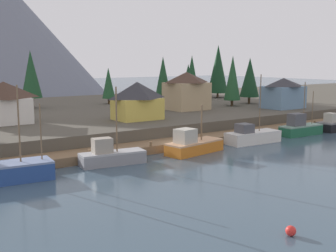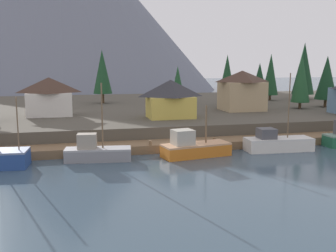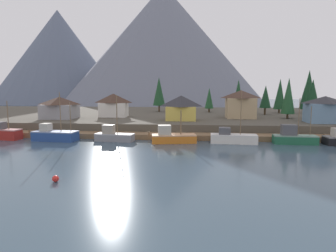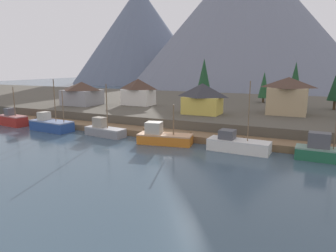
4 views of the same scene
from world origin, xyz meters
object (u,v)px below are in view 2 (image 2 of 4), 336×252
object	(u,v)px
house_tan	(242,90)
conifer_back_right	(327,78)
conifer_far_left	(178,81)
fishing_boat_white	(277,143)
conifer_centre	(304,68)
conifer_mid_right	(102,72)
fishing_boat_orange	(194,147)
conifer_near_left	(259,79)
conifer_mid_left	(301,78)
fishing_boat_grey	(96,152)
conifer_back_left	(271,74)
house_white	(49,96)
house_yellow	(171,98)
conifer_near_right	(227,77)

from	to	relation	value
house_tan	conifer_back_right	size ratio (longest dim) A/B	0.76
house_tan	conifer_far_left	world-z (taller)	conifer_far_left
fishing_boat_white	conifer_centre	size ratio (longest dim) A/B	0.75
conifer_mid_right	fishing_boat_white	bearing A→B (deg)	-65.09
fishing_boat_orange	conifer_centre	distance (m)	53.49
conifer_near_left	conifer_mid_left	world-z (taller)	conifer_mid_left
conifer_back_right	conifer_far_left	size ratio (longest dim) A/B	1.26
fishing_boat_white	fishing_boat_grey	bearing A→B (deg)	-177.08
conifer_far_left	conifer_back_left	bearing A→B (deg)	-4.15
fishing_boat_orange	conifer_far_left	world-z (taller)	conifer_far_left
house_white	conifer_back_left	size ratio (longest dim) A/B	0.70
house_yellow	conifer_centre	distance (m)	43.01
conifer_mid_right	conifer_back_left	bearing A→B (deg)	-3.46
fishing_boat_orange	conifer_centre	xyz separation A→B (m)	(37.21, 37.52, 8.34)
fishing_boat_grey	house_yellow	xyz separation A→B (m)	(11.93, 14.19, 4.42)
house_yellow	conifer_back_left	distance (m)	36.09
conifer_mid_left	conifer_back_left	distance (m)	16.21
house_yellow	conifer_mid_right	distance (m)	26.21
conifer_near_left	conifer_far_left	world-z (taller)	conifer_near_left
house_tan	fishing_boat_grey	bearing A→B (deg)	-141.78
house_yellow	conifer_far_left	xyz separation A→B (m)	(7.49, 23.98, 1.39)
fishing_boat_grey	conifer_back_left	size ratio (longest dim) A/B	0.84
conifer_back_left	conifer_far_left	size ratio (longest dim) A/B	1.35
fishing_boat_white	conifer_back_right	world-z (taller)	conifer_back_right
conifer_near_right	conifer_mid_right	size ratio (longest dim) A/B	0.90
conifer_mid_left	fishing_boat_orange	bearing A→B (deg)	-141.37
conifer_near_right	conifer_far_left	size ratio (longest dim) A/B	1.30
fishing_boat_grey	house_white	size ratio (longest dim) A/B	1.20
conifer_mid_left	conifer_near_right	bearing A→B (deg)	141.41
house_yellow	house_white	world-z (taller)	house_white
fishing_boat_white	house_white	world-z (taller)	fishing_boat_white
conifer_back_left	conifer_back_right	xyz separation A→B (m)	(3.61, -14.75, -0.21)
fishing_boat_white	conifer_centre	bearing A→B (deg)	57.56
house_white	conifer_back_right	size ratio (longest dim) A/B	0.75
fishing_boat_grey	conifer_back_right	xyz separation A→B (m)	(43.63, 21.93, 6.94)
conifer_near_right	conifer_centre	world-z (taller)	conifer_centre
conifer_near_left	house_yellow	bearing A→B (deg)	-143.44
fishing_boat_white	conifer_centre	world-z (taller)	conifer_centre
fishing_boat_white	house_yellow	bearing A→B (deg)	127.96
conifer_near_left	conifer_near_right	bearing A→B (deg)	-166.89
conifer_far_left	fishing_boat_orange	bearing A→B (deg)	-102.25
conifer_back_left	conifer_back_right	bearing A→B (deg)	-76.26
conifer_near_right	conifer_back_left	bearing A→B (deg)	29.68
conifer_mid_left	conifer_mid_right	bearing A→B (deg)	151.67
conifer_mid_left	conifer_mid_right	distance (m)	38.39
house_yellow	conifer_back_right	distance (m)	32.73
fishing_boat_grey	conifer_mid_left	bearing A→B (deg)	35.93
fishing_boat_orange	conifer_near_left	world-z (taller)	conifer_near_left
house_yellow	conifer_back_right	xyz separation A→B (m)	(31.70, 7.74, 2.52)
conifer_near_left	fishing_boat_orange	bearing A→B (deg)	-126.75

